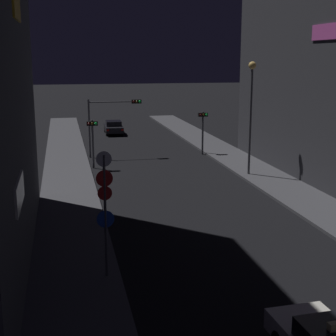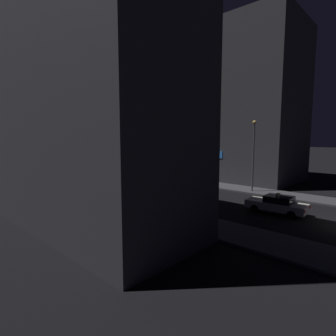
{
  "view_description": "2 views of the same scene",
  "coord_description": "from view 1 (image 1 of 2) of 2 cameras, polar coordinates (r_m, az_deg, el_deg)",
  "views": [
    {
      "loc": [
        -6.8,
        -5.05,
        8.04
      ],
      "look_at": [
        -0.86,
        22.8,
        1.7
      ],
      "focal_mm": 53.37,
      "sensor_mm": 36.0,
      "label": 1
    },
    {
      "loc": [
        -21.0,
        -2.42,
        5.96
      ],
      "look_at": [
        0.53,
        17.38,
        2.53
      ],
      "focal_mm": 28.59,
      "sensor_mm": 36.0,
      "label": 2
    }
  ],
  "objects": [
    {
      "name": "sign_pole_left",
      "position": [
        18.0,
        -7.2,
        -4.1
      ],
      "size": [
        0.63,
        0.1,
        4.67
      ],
      "color": "#47474C",
      "rests_on": "sidewalk_left"
    },
    {
      "name": "street_lamp_far_block",
      "position": [
        34.13,
        9.48,
        7.82
      ],
      "size": [
        0.51,
        0.51,
        7.6
      ],
      "color": "#47474C",
      "rests_on": "sidewalk_right"
    },
    {
      "name": "traffic_light_right_kerb",
      "position": [
        41.85,
        4.01,
        5.05
      ],
      "size": [
        0.8,
        0.41,
        3.62
      ],
      "color": "#47474C",
      "rests_on": "ground_plane"
    },
    {
      "name": "traffic_light_overhead",
      "position": [
        40.96,
        -6.58,
        6.1
      ],
      "size": [
        4.36,
        0.41,
        4.75
      ],
      "color": "#47474C",
      "rests_on": "ground_plane"
    },
    {
      "name": "traffic_light_left_kerb",
      "position": [
        36.85,
        -8.62,
        3.89
      ],
      "size": [
        0.8,
        0.42,
        3.58
      ],
      "color": "#47474C",
      "rests_on": "ground_plane"
    },
    {
      "name": "far_car",
      "position": [
        53.77,
        -6.25,
        4.67
      ],
      "size": [
        1.91,
        4.49,
        1.42
      ],
      "color": "black",
      "rests_on": "ground_plane"
    },
    {
      "name": "sidewalk_left",
      "position": [
        36.11,
        -11.42,
        -0.43
      ],
      "size": [
        3.34,
        64.35,
        0.16
      ],
      "primitive_type": "cube",
      "color": "#424247",
      "rests_on": "ground_plane"
    },
    {
      "name": "sidewalk_right",
      "position": [
        38.52,
        8.6,
        0.48
      ],
      "size": [
        3.34,
        64.35,
        0.16
      ],
      "primitive_type": "cube",
      "color": "#424247",
      "rests_on": "ground_plane"
    }
  ]
}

